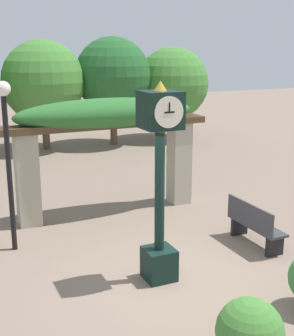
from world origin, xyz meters
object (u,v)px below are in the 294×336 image
at_px(pedestal_clock, 160,174).
at_px(potted_plant_near_right, 250,334).
at_px(park_bench, 254,225).
at_px(lamp_post, 7,140).

relative_size(pedestal_clock, potted_plant_near_right, 3.36).
bearing_deg(potted_plant_near_right, park_bench, 52.16).
bearing_deg(park_bench, pedestal_clock, 101.73).
distance_m(potted_plant_near_right, park_bench, 3.97).
relative_size(park_bench, lamp_post, 0.44).
bearing_deg(lamp_post, pedestal_clock, -47.74).
height_order(pedestal_clock, potted_plant_near_right, pedestal_clock).
xyz_separation_m(pedestal_clock, potted_plant_near_right, (-0.09, -2.65, -1.30)).
xyz_separation_m(park_bench, lamp_post, (-4.40, 1.78, 1.76)).
xyz_separation_m(pedestal_clock, park_bench, (2.34, 0.49, -1.43)).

